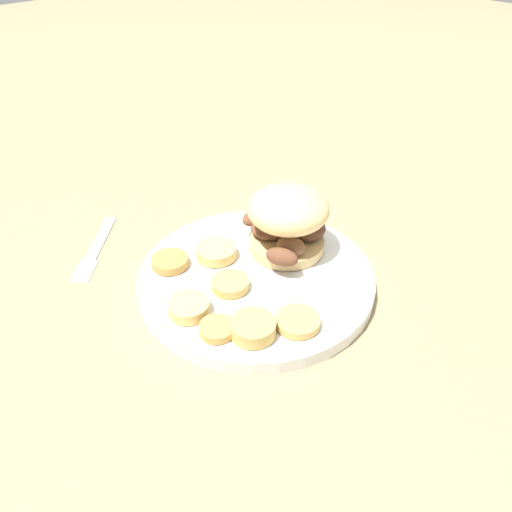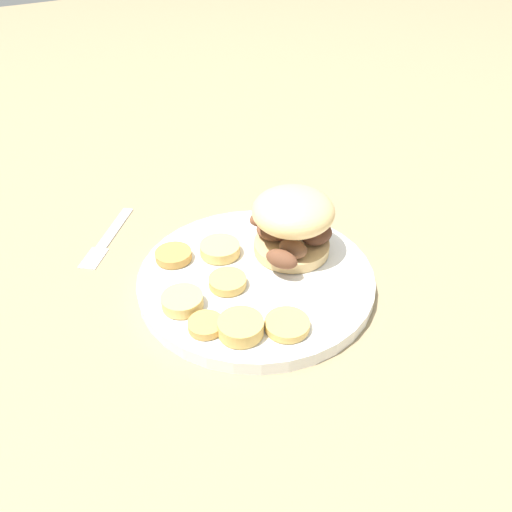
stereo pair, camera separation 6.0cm
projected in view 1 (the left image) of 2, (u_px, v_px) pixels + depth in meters
ground_plane at (256, 284)px, 0.63m from camera, size 4.00×4.00×0.00m
dinner_plate at (256, 277)px, 0.62m from camera, size 0.29×0.29×0.02m
sandwich at (287, 219)px, 0.63m from camera, size 0.12×0.12×0.09m
potato_round_0 at (298, 321)px, 0.54m from camera, size 0.05×0.05×0.01m
potato_round_1 at (189, 307)px, 0.56m from camera, size 0.05×0.05×0.01m
potato_round_2 at (233, 285)px, 0.59m from camera, size 0.05×0.05×0.01m
potato_round_3 at (216, 252)px, 0.64m from camera, size 0.05×0.05×0.01m
potato_round_4 at (217, 329)px, 0.53m from camera, size 0.04×0.04×0.01m
potato_round_5 at (253, 328)px, 0.53m from camera, size 0.05×0.05×0.02m
potato_round_6 at (170, 262)px, 0.63m from camera, size 0.05×0.05×0.01m
fork at (96, 248)px, 0.69m from camera, size 0.12×0.12×0.00m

